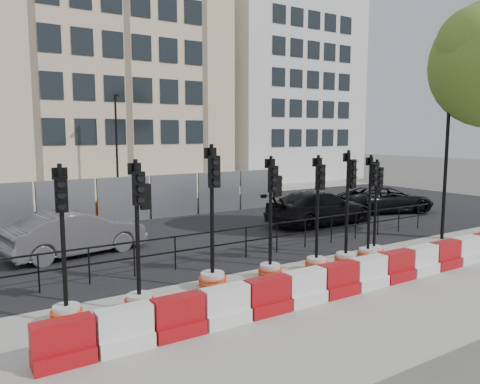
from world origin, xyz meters
TOP-DOWN VIEW (x-y plane):
  - ground at (0.00, 0.00)m, footprint 120.00×120.00m
  - sidewalk_near at (0.00, -3.00)m, footprint 40.00×6.00m
  - road at (0.00, 7.00)m, footprint 40.00×14.00m
  - sidewalk_far at (0.00, 16.00)m, footprint 40.00×4.00m
  - building_cream at (2.00, 21.99)m, footprint 15.00×10.06m
  - building_white at (17.00, 21.99)m, footprint 12.00×9.06m
  - kerb_railing at (0.00, 1.20)m, footprint 18.00×0.04m
  - heras_fencing at (-0.49, 9.71)m, footprint 14.33×1.72m
  - lamp_post_far at (0.50, 14.98)m, footprint 0.12×0.56m
  - lamp_post_near at (7.50, -0.52)m, footprint 0.12×0.56m
  - barrier_row at (-0.00, -2.80)m, footprint 13.60×0.50m
  - traffic_signal_a at (-5.86, -1.05)m, footprint 0.65×0.65m
  - traffic_signal_b at (-4.36, -1.22)m, footprint 0.66×0.66m
  - traffic_signal_c at (-2.31, -0.80)m, footprint 0.71×0.71m
  - traffic_signal_d at (-0.58, -0.87)m, footprint 0.65×0.65m
  - traffic_signal_e at (0.91, -1.02)m, footprint 0.65×0.65m
  - traffic_signal_f at (1.95, -1.15)m, footprint 0.67×0.67m
  - traffic_signal_g at (2.94, -1.08)m, footprint 0.64×0.64m
  - traffic_signal_h at (3.42, -0.90)m, footprint 0.61×0.61m
  - car_b at (-4.34, 4.45)m, footprint 3.18×4.96m
  - car_c at (5.59, 4.00)m, footprint 2.26×5.11m
  - car_d at (10.47, 4.59)m, footprint 4.99×5.97m

SIDE VIEW (x-z plane):
  - ground at x=0.00m, z-range 0.00..0.00m
  - sidewalk_near at x=0.00m, z-range 0.00..0.02m
  - sidewalk_far at x=0.00m, z-range 0.00..0.02m
  - road at x=0.00m, z-range 0.00..0.03m
  - barrier_row at x=0.00m, z-range -0.03..0.77m
  - traffic_signal_h at x=3.42m, z-range -0.90..2.18m
  - car_d at x=10.47m, z-range 0.00..1.30m
  - traffic_signal_g at x=2.94m, z-range -0.95..2.29m
  - traffic_signal_e at x=0.91m, z-range -0.96..2.32m
  - traffic_signal_a at x=-5.86m, z-range -0.96..2.32m
  - kerb_railing at x=0.00m, z-range 0.19..1.19m
  - heras_fencing at x=-0.49m, z-range -0.29..1.71m
  - car_b at x=-4.34m, z-range 0.00..1.44m
  - car_c at x=5.59m, z-range 0.00..1.46m
  - traffic_signal_c at x=-2.31m, z-range -1.06..2.55m
  - traffic_signal_d at x=-0.58m, z-range -0.86..2.43m
  - traffic_signal_b at x=-4.36m, z-range -0.87..2.46m
  - traffic_signal_f at x=1.95m, z-range -0.89..2.51m
  - lamp_post_far at x=0.50m, z-range 0.22..6.22m
  - lamp_post_near at x=7.50m, z-range 0.22..6.22m
  - building_white at x=17.00m, z-range 0.00..16.00m
  - building_cream at x=2.00m, z-range 0.00..18.00m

